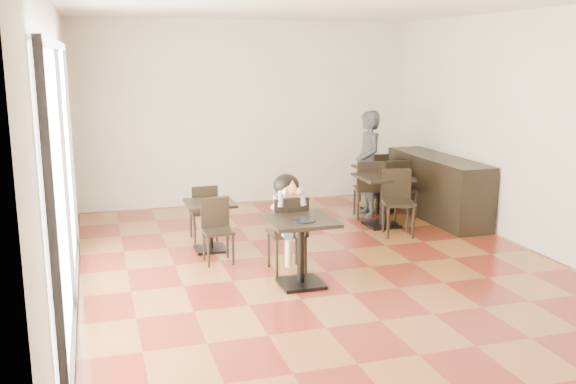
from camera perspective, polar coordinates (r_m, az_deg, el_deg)
name	(u,v)px	position (r m, az deg, el deg)	size (l,w,h in m)	color
floor	(326,271)	(7.96, 3.44, -7.05)	(6.00, 8.00, 0.01)	brown
ceiling	(330,1)	(7.54, 3.76, 16.57)	(6.00, 8.00, 0.01)	white
wall_back	(248,113)	(11.39, -3.55, 7.02)	(6.00, 0.01, 3.20)	silver
wall_front	(565,229)	(4.16, 23.40, -3.03)	(6.00, 0.01, 3.20)	silver
wall_left	(59,154)	(7.11, -19.70, 3.23)	(0.01, 8.00, 3.20)	silver
wall_right	(542,133)	(9.08, 21.67, 4.88)	(0.01, 8.00, 3.20)	silver
storefront_window	(62,181)	(6.65, -19.48, 0.92)	(0.04, 4.50, 2.60)	white
child_table	(301,252)	(7.37, 1.15, -5.38)	(0.75, 0.75, 0.79)	black
child_chair	(287,233)	(7.85, -0.11, -3.67)	(0.43, 0.43, 0.95)	black
child	(287,223)	(7.81, -0.11, -2.80)	(0.43, 0.60, 1.20)	gray
plate	(304,220)	(7.16, 1.41, -2.53)	(0.27, 0.27, 0.02)	black
pizza_slice	(291,191)	(7.54, 0.31, 0.07)	(0.28, 0.21, 0.06)	tan
adult_patron	(368,164)	(10.50, 7.12, 2.47)	(0.63, 0.41, 1.73)	#323236
cafe_table_mid	(382,201)	(10.00, 8.38, -0.79)	(0.75, 0.75, 0.80)	black
cafe_table_left	(210,226)	(8.74, -6.93, -3.03)	(0.64, 0.64, 0.68)	black
cafe_table_back	(378,189)	(11.00, 8.03, 0.30)	(0.72, 0.72, 0.76)	black
chair_mid_a	(368,189)	(10.47, 7.11, 0.28)	(0.43, 0.43, 0.96)	black
chair_mid_b	(399,204)	(9.50, 9.81, -1.03)	(0.43, 0.43, 0.96)	black
chair_left_a	(203,212)	(9.25, -7.55, -1.76)	(0.37, 0.37, 0.81)	black
chair_left_b	(218,232)	(8.20, -6.25, -3.54)	(0.37, 0.37, 0.81)	black
chair_back_a	(373,178)	(11.53, 7.58, 1.25)	(0.41, 0.41, 0.91)	black
chair_back_b	(401,190)	(10.57, 10.05, 0.17)	(0.41, 0.41, 0.91)	black
service_counter	(437,187)	(10.69, 13.08, 0.42)	(0.60, 2.40, 1.00)	black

